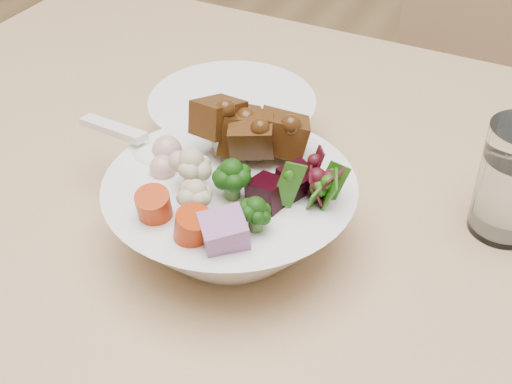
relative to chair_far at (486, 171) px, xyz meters
The scene contains 4 objects.
chair_far is the anchor object (origin of this frame).
food_bowl 0.72m from the chair_far, 104.40° to the right, with size 0.21×0.21×0.11m.
soup_spoon 0.75m from the chair_far, 112.34° to the right, with size 0.12×0.06×0.02m.
side_bowl 0.63m from the chair_far, 114.43° to the right, with size 0.17×0.17×0.06m, color white, non-canonical shape.
Camera 1 is at (0.13, -0.42, 1.17)m, focal length 50.00 mm.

